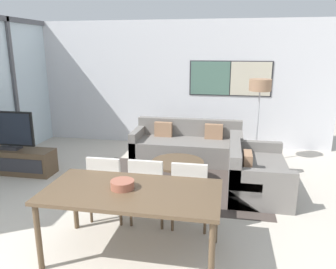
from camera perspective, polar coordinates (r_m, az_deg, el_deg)
wall_back at (r=7.56m, az=0.93°, el=8.82°), size 7.15×0.09×2.80m
area_rug at (r=5.56m, az=1.66°, el=-8.39°), size 2.96×2.09×0.01m
tv_console at (r=6.58m, az=-25.51°, el=-4.14°), size 1.57×0.43×0.45m
television at (r=6.43m, az=-26.06°, el=0.59°), size 0.97×0.20×0.69m
sofa_main at (r=6.66m, az=3.38°, el=-2.05°), size 2.16×0.91×0.78m
sofa_side at (r=5.40m, az=14.51°, el=-6.62°), size 0.91×1.58×0.78m
coffee_table at (r=5.46m, az=1.68°, el=-5.63°), size 0.87×0.87×0.38m
dining_table at (r=3.50m, az=-6.30°, el=-10.65°), size 1.84×0.93×0.77m
dining_chair_left at (r=4.34m, az=-10.42°, el=-8.32°), size 0.46×0.46×0.89m
dining_chair_centre at (r=4.19m, az=-3.46°, el=-8.94°), size 0.46×0.46×0.89m
dining_chair_right at (r=4.09m, az=3.89°, el=-9.56°), size 0.46×0.46×0.89m
fruit_bowl at (r=3.50m, az=-7.94°, el=-8.53°), size 0.25×0.25×0.09m
floor_lamp at (r=6.43m, az=15.72°, el=7.45°), size 0.41×0.41×1.64m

